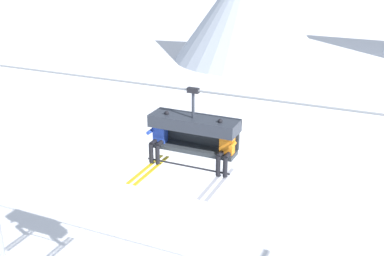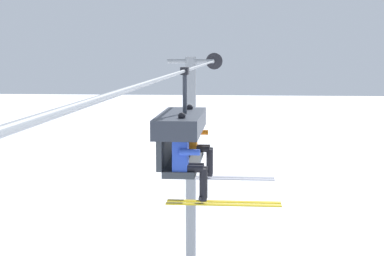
{
  "view_description": "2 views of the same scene",
  "coord_description": "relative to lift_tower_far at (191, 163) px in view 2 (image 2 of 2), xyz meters",
  "views": [
    {
      "loc": [
        4.32,
        -10.62,
        10.88
      ],
      "look_at": [
        0.02,
        -0.94,
        6.75
      ],
      "focal_mm": 45.0,
      "sensor_mm": 36.0,
      "label": 1
    },
    {
      "loc": [
        -9.38,
        -1.69,
        7.93
      ],
      "look_at": [
        -0.09,
        -0.92,
        6.73
      ],
      "focal_mm": 55.0,
      "sensor_mm": 36.0,
      "label": 2
    }
  ],
  "objects": [
    {
      "name": "skier_orange",
      "position": [
        -9.75,
        -0.92,
        2.27
      ],
      "size": [
        0.48,
        1.7,
        1.34
      ],
      "color": "orange"
    },
    {
      "name": "lift_tower_far",
      "position": [
        0.0,
        0.0,
        0.0
      ],
      "size": [
        0.36,
        1.88,
        7.92
      ],
      "color": "gray",
      "rests_on": "ground_plane"
    },
    {
      "name": "lift_cable",
      "position": [
        -9.36,
        -0.78,
        3.52
      ],
      "size": [
        20.71,
        0.05,
        0.05
      ],
      "color": "gray"
    },
    {
      "name": "chairlift_chair",
      "position": [
        -10.63,
        -0.71,
        2.53
      ],
      "size": [
        2.19,
        0.74,
        1.9
      ],
      "color": "#33383D"
    },
    {
      "name": "skier_blue",
      "position": [
        -11.5,
        -0.92,
        2.27
      ],
      "size": [
        0.48,
        1.7,
        1.34
      ],
      "color": "#2847B7"
    }
  ]
}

